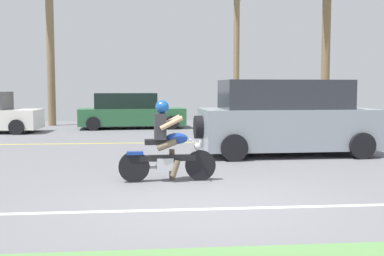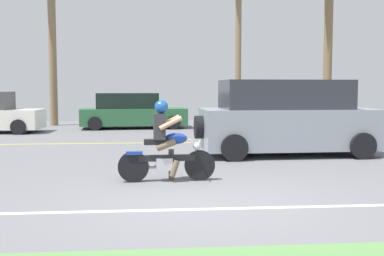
{
  "view_description": "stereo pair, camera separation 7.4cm",
  "coord_description": "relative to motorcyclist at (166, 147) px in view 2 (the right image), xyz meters",
  "views": [
    {
      "loc": [
        -0.9,
        -6.99,
        1.71
      ],
      "look_at": [
        0.11,
        3.46,
        0.83
      ],
      "focal_mm": 44.72,
      "sensor_mm": 36.0,
      "label": 1
    },
    {
      "loc": [
        -0.83,
        -6.99,
        1.71
      ],
      "look_at": [
        0.11,
        3.46,
        0.83
      ],
      "focal_mm": 44.72,
      "sensor_mm": 36.0,
      "label": 2
    }
  ],
  "objects": [
    {
      "name": "lane_line_near",
      "position": [
        0.53,
        -2.09,
        -0.63
      ],
      "size": [
        50.4,
        0.12,
        0.01
      ],
      "primitive_type": "cube",
      "color": "silver",
      "rests_on": "ground"
    },
    {
      "name": "lane_line_far",
      "position": [
        0.53,
        6.16,
        -0.63
      ],
      "size": [
        50.4,
        0.12,
        0.01
      ],
      "primitive_type": "cube",
      "color": "yellow",
      "rests_on": "ground"
    },
    {
      "name": "ground",
      "position": [
        0.53,
        1.34,
        -0.65
      ],
      "size": [
        56.0,
        30.0,
        0.04
      ],
      "primitive_type": "cube",
      "color": "slate"
    },
    {
      "name": "suv_nearby",
      "position": [
        3.17,
        3.24,
        0.3
      ],
      "size": [
        4.58,
        2.19,
        1.9
      ],
      "color": "#8C939E",
      "rests_on": "ground"
    },
    {
      "name": "motorcyclist",
      "position": [
        0.0,
        0.0,
        0.0
      ],
      "size": [
        1.78,
        0.58,
        1.49
      ],
      "color": "black",
      "rests_on": "ground"
    },
    {
      "name": "parked_car_1",
      "position": [
        -1.05,
        11.71,
        0.07
      ],
      "size": [
        4.53,
        2.24,
        1.49
      ],
      "color": "#2D663D",
      "rests_on": "ground"
    }
  ]
}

